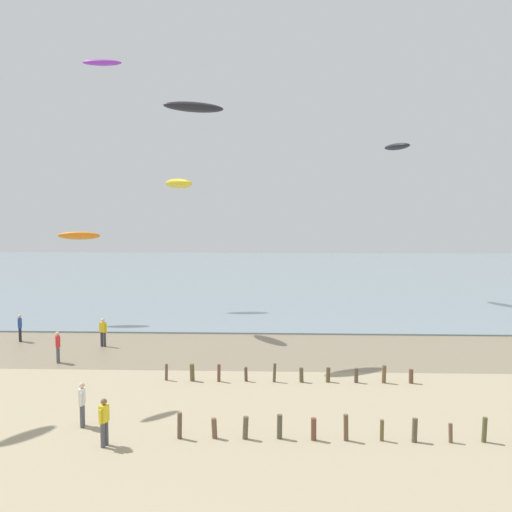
{
  "coord_description": "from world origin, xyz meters",
  "views": [
    {
      "loc": [
        3.3,
        -9.99,
        8.32
      ],
      "look_at": [
        2.43,
        12.84,
        6.47
      ],
      "focal_mm": 41.56,
      "sensor_mm": 36.0,
      "label": 1
    }
  ],
  "objects_px": {
    "person_nearest_camera": "(20,327)",
    "kite_aloft_6": "(79,236)",
    "person_right_flank": "(58,346)",
    "kite_aloft_7": "(102,63)",
    "kite_aloft_0": "(178,184)",
    "kite_aloft_2": "(194,107)",
    "person_mid_beach": "(103,331)",
    "person_by_waterline": "(104,421)",
    "kite_aloft_1": "(397,147)",
    "person_left_flank": "(82,403)"
  },
  "relations": [
    {
      "from": "person_left_flank",
      "to": "kite_aloft_7",
      "type": "relative_size",
      "value": 0.51
    },
    {
      "from": "kite_aloft_0",
      "to": "kite_aloft_1",
      "type": "relative_size",
      "value": 1.01
    },
    {
      "from": "person_nearest_camera",
      "to": "kite_aloft_2",
      "type": "bearing_deg",
      "value": -12.01
    },
    {
      "from": "person_right_flank",
      "to": "kite_aloft_2",
      "type": "height_order",
      "value": "kite_aloft_2"
    },
    {
      "from": "kite_aloft_0",
      "to": "kite_aloft_1",
      "type": "height_order",
      "value": "kite_aloft_1"
    },
    {
      "from": "person_right_flank",
      "to": "kite_aloft_2",
      "type": "bearing_deg",
      "value": 19.48
    },
    {
      "from": "person_mid_beach",
      "to": "kite_aloft_1",
      "type": "height_order",
      "value": "kite_aloft_1"
    },
    {
      "from": "kite_aloft_0",
      "to": "kite_aloft_2",
      "type": "distance_m",
      "value": 7.45
    },
    {
      "from": "person_left_flank",
      "to": "kite_aloft_6",
      "type": "xyz_separation_m",
      "value": [
        -6.88,
        20.22,
        5.43
      ]
    },
    {
      "from": "kite_aloft_0",
      "to": "kite_aloft_2",
      "type": "relative_size",
      "value": 1.01
    },
    {
      "from": "person_by_waterline",
      "to": "person_right_flank",
      "type": "height_order",
      "value": "same"
    },
    {
      "from": "person_nearest_camera",
      "to": "kite_aloft_6",
      "type": "distance_m",
      "value": 8.37
    },
    {
      "from": "person_by_waterline",
      "to": "kite_aloft_1",
      "type": "distance_m",
      "value": 40.36
    },
    {
      "from": "kite_aloft_2",
      "to": "person_by_waterline",
      "type": "bearing_deg",
      "value": 57.14
    },
    {
      "from": "kite_aloft_2",
      "to": "kite_aloft_7",
      "type": "bearing_deg",
      "value": -87.14
    },
    {
      "from": "kite_aloft_1",
      "to": "person_mid_beach",
      "type": "bearing_deg",
      "value": 108.49
    },
    {
      "from": "person_right_flank",
      "to": "kite_aloft_7",
      "type": "bearing_deg",
      "value": 99.27
    },
    {
      "from": "person_by_waterline",
      "to": "kite_aloft_6",
      "type": "relative_size",
      "value": 0.57
    },
    {
      "from": "person_mid_beach",
      "to": "person_by_waterline",
      "type": "relative_size",
      "value": 1.0
    },
    {
      "from": "kite_aloft_1",
      "to": "kite_aloft_6",
      "type": "relative_size",
      "value": 1.17
    },
    {
      "from": "person_nearest_camera",
      "to": "person_mid_beach",
      "type": "relative_size",
      "value": 1.0
    },
    {
      "from": "person_left_flank",
      "to": "person_nearest_camera",
      "type": "bearing_deg",
      "value": 121.57
    },
    {
      "from": "person_nearest_camera",
      "to": "kite_aloft_0",
      "type": "height_order",
      "value": "kite_aloft_0"
    },
    {
      "from": "kite_aloft_1",
      "to": "kite_aloft_7",
      "type": "height_order",
      "value": "kite_aloft_7"
    },
    {
      "from": "kite_aloft_0",
      "to": "person_left_flank",
      "type": "bearing_deg",
      "value": 144.26
    },
    {
      "from": "person_by_waterline",
      "to": "kite_aloft_7",
      "type": "relative_size",
      "value": 0.51
    },
    {
      "from": "kite_aloft_0",
      "to": "kite_aloft_6",
      "type": "bearing_deg",
      "value": 38.28
    },
    {
      "from": "person_by_waterline",
      "to": "kite_aloft_0",
      "type": "xyz_separation_m",
      "value": [
        -0.61,
        19.48,
        9.03
      ]
    },
    {
      "from": "person_right_flank",
      "to": "kite_aloft_0",
      "type": "relative_size",
      "value": 0.48
    },
    {
      "from": "person_right_flank",
      "to": "kite_aloft_7",
      "type": "height_order",
      "value": "kite_aloft_7"
    },
    {
      "from": "person_mid_beach",
      "to": "person_left_flank",
      "type": "bearing_deg",
      "value": -76.65
    },
    {
      "from": "person_left_flank",
      "to": "kite_aloft_7",
      "type": "height_order",
      "value": "kite_aloft_7"
    },
    {
      "from": "person_nearest_camera",
      "to": "kite_aloft_6",
      "type": "xyz_separation_m",
      "value": [
        1.78,
        6.12,
        5.43
      ]
    },
    {
      "from": "person_nearest_camera",
      "to": "kite_aloft_7",
      "type": "height_order",
      "value": "kite_aloft_7"
    },
    {
      "from": "kite_aloft_2",
      "to": "kite_aloft_7",
      "type": "xyz_separation_m",
      "value": [
        -10.47,
        18.04,
        6.85
      ]
    },
    {
      "from": "person_mid_beach",
      "to": "kite_aloft_0",
      "type": "bearing_deg",
      "value": 50.37
    },
    {
      "from": "person_mid_beach",
      "to": "person_right_flank",
      "type": "relative_size",
      "value": 1.0
    },
    {
      "from": "person_by_waterline",
      "to": "kite_aloft_7",
      "type": "xyz_separation_m",
      "value": [
        -9.15,
        31.55,
        19.87
      ]
    },
    {
      "from": "kite_aloft_2",
      "to": "person_mid_beach",
      "type": "bearing_deg",
      "value": -40.03
    },
    {
      "from": "person_by_waterline",
      "to": "person_left_flank",
      "type": "distance_m",
      "value": 2.3
    },
    {
      "from": "person_left_flank",
      "to": "kite_aloft_0",
      "type": "relative_size",
      "value": 0.48
    },
    {
      "from": "person_mid_beach",
      "to": "person_nearest_camera",
      "type": "bearing_deg",
      "value": 168.77
    },
    {
      "from": "kite_aloft_1",
      "to": "kite_aloft_2",
      "type": "bearing_deg",
      "value": 119.38
    },
    {
      "from": "person_mid_beach",
      "to": "kite_aloft_1",
      "type": "distance_m",
      "value": 31.6
    },
    {
      "from": "kite_aloft_1",
      "to": "kite_aloft_7",
      "type": "relative_size",
      "value": 1.06
    },
    {
      "from": "person_nearest_camera",
      "to": "person_by_waterline",
      "type": "xyz_separation_m",
      "value": [
        10.05,
        -15.92,
        0.0
      ]
    },
    {
      "from": "person_by_waterline",
      "to": "kite_aloft_7",
      "type": "height_order",
      "value": "kite_aloft_7"
    },
    {
      "from": "person_nearest_camera",
      "to": "kite_aloft_2",
      "type": "xyz_separation_m",
      "value": [
        11.38,
        -2.42,
        13.02
      ]
    },
    {
      "from": "person_mid_beach",
      "to": "kite_aloft_2",
      "type": "xyz_separation_m",
      "value": [
        5.8,
        -1.31,
        13.02
      ]
    },
    {
      "from": "person_right_flank",
      "to": "person_by_waterline",
      "type": "bearing_deg",
      "value": -62.21
    }
  ]
}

